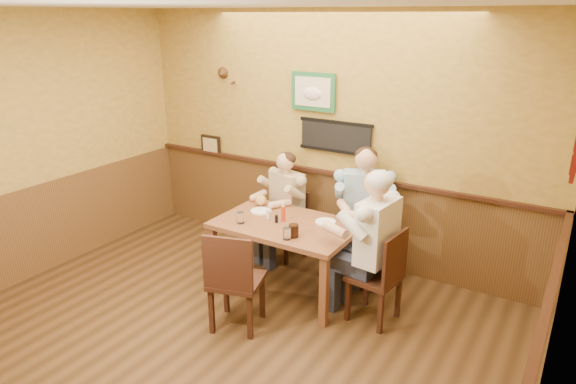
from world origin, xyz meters
name	(u,v)px	position (x,y,z in m)	size (l,w,h in m)	color
room	(201,166)	(0.13, 0.17, 1.69)	(5.02, 5.03, 2.81)	#362210
dining_table	(286,231)	(0.04, 1.50, 0.66)	(1.40, 0.90, 0.75)	brown
chair_back_left	(287,225)	(-0.35, 2.15, 0.40)	(0.37, 0.37, 0.80)	#3C1E13
chair_back_right	(362,235)	(0.55, 2.24, 0.45)	(0.42, 0.42, 0.90)	#3C1E13
chair_right_end	(375,275)	(1.02, 1.46, 0.46)	(0.42, 0.42, 0.92)	#3C1E13
chair_near_side	(237,278)	(0.00, 0.71, 0.48)	(0.45, 0.45, 0.97)	#3C1E13
diner_tan_shirt	(287,211)	(-0.35, 2.15, 0.57)	(0.53, 0.53, 1.15)	#CBB48C
diner_blue_polo	(363,219)	(0.55, 2.24, 0.64)	(0.59, 0.59, 1.29)	#8FB6D7
diner_white_elder	(376,256)	(1.02, 1.46, 0.65)	(0.60, 0.60, 1.31)	white
water_glass_left	(241,218)	(-0.35, 1.25, 0.81)	(0.08, 0.08, 0.11)	white
water_glass_mid	(287,234)	(0.26, 1.16, 0.81)	(0.08, 0.08, 0.11)	white
cola_tumbler	(294,231)	(0.28, 1.24, 0.81)	(0.09, 0.09, 0.12)	black
hot_sauce_bottle	(283,213)	(-0.01, 1.53, 0.84)	(0.04, 0.04, 0.17)	red
salt_shaker	(268,214)	(-0.18, 1.50, 0.80)	(0.04, 0.04, 0.10)	white
pepper_shaker	(276,219)	(-0.05, 1.45, 0.79)	(0.03, 0.03, 0.08)	black
plate_far_left	(261,211)	(-0.35, 1.62, 0.76)	(0.22, 0.22, 0.01)	white
plate_far_right	(325,222)	(0.37, 1.71, 0.76)	(0.21, 0.21, 0.01)	white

